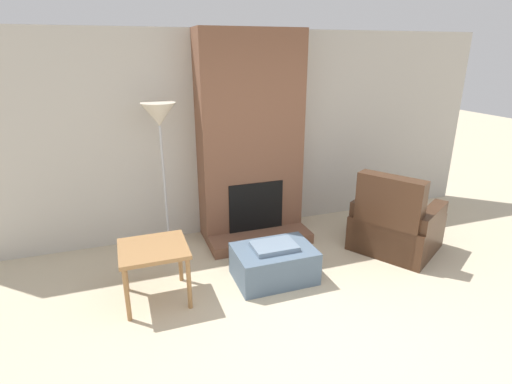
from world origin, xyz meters
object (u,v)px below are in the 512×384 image
ottoman (274,263)px  armchair (394,227)px  floor_lamp_left (159,122)px  side_table (154,254)px

ottoman → armchair: armchair is taller
floor_lamp_left → ottoman: bearing=-46.6°
ottoman → floor_lamp_left: (-0.98, 1.03, 1.41)m
armchair → side_table: 2.88m
side_table → armchair: bearing=1.6°
armchair → floor_lamp_left: size_ratio=0.68×
ottoman → side_table: side_table is taller
ottoman → side_table: bearing=178.2°
ottoman → side_table: size_ratio=1.31×
side_table → floor_lamp_left: bearing=75.4°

